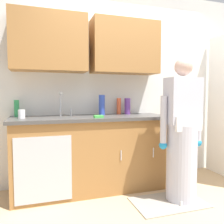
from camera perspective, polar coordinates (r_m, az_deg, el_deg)
ground_plane at (r=2.77m, az=10.75°, el=-21.82°), size 9.00×9.00×0.00m
kitchen_wall_with_uppers at (r=3.36m, az=0.76°, el=8.71°), size 4.80×0.44×2.70m
counter_cabinet at (r=3.05m, az=-4.99°, el=-10.28°), size 1.90×0.62×0.90m
countertop at (r=2.97m, az=-5.00°, el=-1.44°), size 1.96×0.66×0.04m
sink at (r=2.92m, az=-11.34°, el=-1.49°), size 0.50×0.36×0.35m
person_at_sink at (r=2.79m, az=16.67°, el=-6.69°), size 0.55×0.34×1.62m
floor_mat at (r=2.88m, az=13.59°, el=-20.59°), size 0.80×0.50×0.01m
bottle_cleaner_spray at (r=3.15m, az=-2.48°, el=1.72°), size 0.08×0.08×0.27m
bottle_water_tall at (r=3.28m, az=1.67°, el=1.43°), size 0.06×0.06×0.23m
bottle_water_short at (r=3.28m, az=3.80°, el=1.42°), size 0.08×0.08×0.23m
bottle_dish_liquid at (r=3.09m, az=-22.17°, el=0.80°), size 0.06×0.06×0.21m
cup_by_sink at (r=2.87m, az=-21.13°, el=-0.48°), size 0.08×0.08×0.10m
sponge at (r=2.76m, az=-3.28°, el=-1.11°), size 0.11×0.07×0.03m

